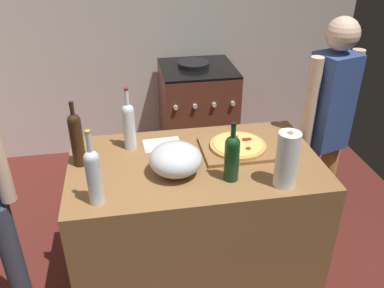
{
  "coord_description": "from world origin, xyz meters",
  "views": [
    {
      "loc": [
        -0.09,
        -1.11,
        2.06
      ],
      "look_at": [
        0.25,
        0.81,
        0.97
      ],
      "focal_mm": 38.13,
      "sensor_mm": 36.0,
      "label": 1
    }
  ],
  "objects": [
    {
      "name": "ground_plane",
      "position": [
        0.0,
        1.27,
        -0.01
      ],
      "size": [
        4.22,
        3.14,
        0.02
      ],
      "primitive_type": "cube",
      "color": "#511E19"
    },
    {
      "name": "kitchen_wall_rear",
      "position": [
        0.0,
        2.59,
        1.3
      ],
      "size": [
        4.22,
        0.1,
        2.6
      ],
      "primitive_type": "cube",
      "color": "beige",
      "rests_on": "ground_plane"
    },
    {
      "name": "counter",
      "position": [
        0.25,
        0.71,
        0.46
      ],
      "size": [
        1.34,
        0.77,
        0.92
      ],
      "primitive_type": "cube",
      "color": "olive",
      "rests_on": "ground_plane"
    },
    {
      "name": "cutting_board",
      "position": [
        0.5,
        0.78,
        0.93
      ],
      "size": [
        0.4,
        0.32,
        0.02
      ],
      "primitive_type": "cube",
      "color": "olive",
      "rests_on": "counter"
    },
    {
      "name": "pizza",
      "position": [
        0.5,
        0.79,
        0.95
      ],
      "size": [
        0.31,
        0.31,
        0.03
      ],
      "color": "tan",
      "rests_on": "cutting_board"
    },
    {
      "name": "mixing_bowl",
      "position": [
        0.13,
        0.61,
        1.0
      ],
      "size": [
        0.27,
        0.27,
        0.16
      ],
      "color": "#B2B2B7",
      "rests_on": "counter"
    },
    {
      "name": "paper_towel_roll",
      "position": [
        0.63,
        0.43,
        1.06
      ],
      "size": [
        0.11,
        0.11,
        0.29
      ],
      "color": "white",
      "rests_on": "counter"
    },
    {
      "name": "wine_bottle_dark",
      "position": [
        -0.26,
        0.44,
        1.07
      ],
      "size": [
        0.07,
        0.07,
        0.37
      ],
      "color": "silver",
      "rests_on": "counter"
    },
    {
      "name": "wine_bottle_green",
      "position": [
        0.39,
        0.52,
        1.05
      ],
      "size": [
        0.07,
        0.07,
        0.31
      ],
      "color": "#143819",
      "rests_on": "counter"
    },
    {
      "name": "wine_bottle_amber",
      "position": [
        -0.35,
        0.78,
        1.08
      ],
      "size": [
        0.07,
        0.07,
        0.36
      ],
      "color": "#331E0F",
      "rests_on": "counter"
    },
    {
      "name": "wine_bottle_clear",
      "position": [
        -0.08,
        0.92,
        1.06
      ],
      "size": [
        0.07,
        0.07,
        0.36
      ],
      "color": "silver",
      "rests_on": "counter"
    },
    {
      "name": "recipe_sheet",
      "position": [
        0.09,
        0.92,
        0.92
      ],
      "size": [
        0.22,
        0.16,
        0.0
      ],
      "primitive_type": "cube",
      "rotation": [
        0.0,
        0.0,
        0.05
      ],
      "color": "white",
      "rests_on": "counter"
    },
    {
      "name": "stove",
      "position": [
        0.54,
        2.19,
        0.47
      ],
      "size": [
        0.63,
        0.64,
        0.97
      ],
      "color": "brown",
      "rests_on": "ground_plane"
    },
    {
      "name": "person_in_red",
      "position": [
        1.12,
        0.97,
        0.91
      ],
      "size": [
        0.37,
        0.26,
        1.58
      ],
      "color": "#D88C4C",
      "rests_on": "ground_plane"
    }
  ]
}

